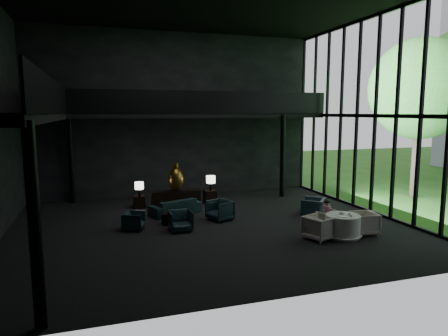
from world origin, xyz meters
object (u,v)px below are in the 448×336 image
object	(u,v)px
table_lamp_right	(211,180)
sofa	(175,204)
window_armchair	(313,204)
dining_chair_north	(330,220)
coffee_table	(177,217)
dining_chair_west	(319,225)
lounge_armchair_west	(134,221)
dining_table	(343,227)
console	(176,198)
table_lamp_left	(139,186)
dining_chair_east	(364,221)
child	(327,209)
side_table_right	(210,197)
bronze_urn	(176,179)
lounge_armchair_south	(180,219)
lounge_armchair_east	(220,208)
side_table_left	(139,202)

from	to	relation	value
table_lamp_right	sofa	distance (m)	2.42
window_armchair	dining_chair_north	distance (m)	2.24
coffee_table	dining_chair_west	xyz separation A→B (m)	(4.07, -3.35, 0.27)
table_lamp_right	sofa	world-z (taller)	table_lamp_right
lounge_armchair_west	dining_table	xyz separation A→B (m)	(6.58, -2.94, 0.00)
console	table_lamp_left	size ratio (longest dim) A/B	3.42
lounge_armchair_west	dining_chair_east	bearing A→B (deg)	-91.40
child	table_lamp_right	bearing A→B (deg)	-60.80
child	sofa	bearing A→B (deg)	-38.37
table_lamp_right	dining_chair_west	xyz separation A→B (m)	(1.98, -6.04, -0.61)
side_table_right	coffee_table	xyz separation A→B (m)	(-2.08, -2.84, -0.09)
console	sofa	world-z (taller)	sofa
bronze_urn	lounge_armchair_south	xyz separation A→B (m)	(-0.56, -3.73, -0.81)
table_lamp_left	lounge_armchair_east	distance (m)	3.96
lounge_armchair_east	coffee_table	size ratio (longest dim) A/B	1.01
dining_chair_north	child	bearing A→B (deg)	-86.80
side_table_right	lounge_armchair_south	world-z (taller)	lounge_armchair_south
side_table_left	window_armchair	xyz separation A→B (m)	(6.69, -3.26, 0.13)
bronze_urn	side_table_right	world-z (taller)	bronze_urn
side_table_right	dining_chair_west	xyz separation A→B (m)	(1.98, -6.19, 0.19)
table_lamp_right	lounge_armchair_west	distance (m)	4.92
console	window_armchair	distance (m)	5.97
lounge_armchair_east	child	world-z (taller)	child
lounge_armchair_west	lounge_armchair_east	bearing A→B (deg)	-64.67
sofa	dining_chair_north	distance (m)	6.19
side_table_left	side_table_right	distance (m)	3.20
dining_chair_north	side_table_right	bearing A→B (deg)	-78.87
console	dining_table	distance (m)	7.56
side_table_right	child	xyz separation A→B (m)	(2.85, -5.25, 0.45)
side_table_left	dining_chair_east	world-z (taller)	dining_chair_east
side_table_right	coffee_table	bearing A→B (deg)	-126.25
table_lamp_left	coffee_table	bearing A→B (deg)	-67.31
bronze_urn	side_table_right	distance (m)	1.86
coffee_table	dining_chair_west	world-z (taller)	dining_chair_west
bronze_urn	lounge_armchair_south	world-z (taller)	bronze_urn
side_table_left	table_lamp_right	distance (m)	3.31
side_table_left	child	world-z (taller)	child
window_armchair	lounge_armchair_west	bearing A→B (deg)	-50.06
table_lamp_right	child	xyz separation A→B (m)	(2.85, -5.11, -0.34)
side_table_left	sofa	bearing A→B (deg)	-49.63
lounge_armchair_east	dining_chair_north	xyz separation A→B (m)	(3.33, -2.43, -0.11)
sofa	window_armchair	xyz separation A→B (m)	(5.40, -1.74, -0.03)
console	window_armchair	bearing A→B (deg)	-31.43
bronze_urn	dining_table	world-z (taller)	bronze_urn
sofa	lounge_armchair_south	bearing A→B (deg)	62.57
coffee_table	dining_table	distance (m)	5.99
side_table_left	side_table_right	bearing A→B (deg)	-0.67
bronze_urn	dining_chair_north	size ratio (longest dim) A/B	1.70
side_table_left	table_lamp_left	bearing A→B (deg)	-90.00
window_armchair	dining_table	xyz separation A→B (m)	(-0.63, -2.99, -0.07)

